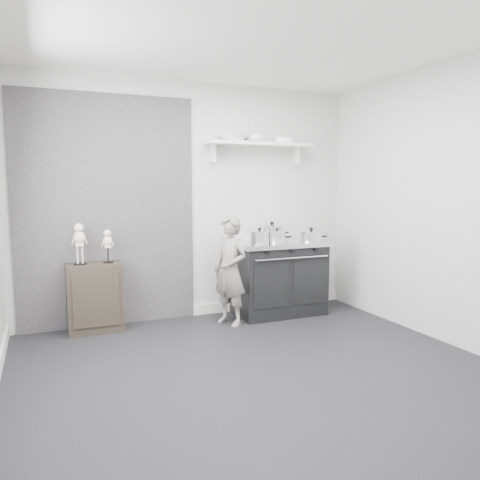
# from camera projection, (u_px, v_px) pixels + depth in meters

# --- Properties ---
(ground) EXTENTS (4.00, 4.00, 0.00)m
(ground) POSITION_uv_depth(u_px,v_px,m) (257.00, 370.00, 3.92)
(ground) COLOR black
(ground) RESTS_ON ground
(room_shell) EXTENTS (4.02, 3.62, 2.71)m
(room_shell) POSITION_uv_depth(u_px,v_px,m) (240.00, 173.00, 3.83)
(room_shell) COLOR #B6B6B4
(room_shell) RESTS_ON ground
(wall_shelf) EXTENTS (1.30, 0.26, 0.24)m
(wall_shelf) POSITION_uv_depth(u_px,v_px,m) (259.00, 145.00, 5.52)
(wall_shelf) COLOR silver
(wall_shelf) RESTS_ON room_shell
(stove) EXTENTS (1.09, 0.68, 0.88)m
(stove) POSITION_uv_depth(u_px,v_px,m) (278.00, 277.00, 5.59)
(stove) COLOR black
(stove) RESTS_ON ground
(side_cabinet) EXTENTS (0.56, 0.33, 0.72)m
(side_cabinet) POSITION_uv_depth(u_px,v_px,m) (95.00, 298.00, 4.91)
(side_cabinet) COLOR black
(side_cabinet) RESTS_ON ground
(child) EXTENTS (0.45, 0.52, 1.20)m
(child) POSITION_uv_depth(u_px,v_px,m) (230.00, 271.00, 5.13)
(child) COLOR slate
(child) RESTS_ON ground
(pot_front_left) EXTENTS (0.32, 0.24, 0.18)m
(pot_front_left) POSITION_uv_depth(u_px,v_px,m) (260.00, 237.00, 5.36)
(pot_front_left) COLOR white
(pot_front_left) RESTS_ON stove
(pot_back_left) EXTENTS (0.36, 0.28, 0.23)m
(pot_back_left) POSITION_uv_depth(u_px,v_px,m) (272.00, 232.00, 5.65)
(pot_back_left) COLOR white
(pot_back_left) RESTS_ON stove
(pot_front_right) EXTENTS (0.35, 0.26, 0.17)m
(pot_front_right) POSITION_uv_depth(u_px,v_px,m) (311.00, 236.00, 5.48)
(pot_front_right) COLOR white
(pot_front_right) RESTS_ON stove
(pot_front_center) EXTENTS (0.29, 0.20, 0.18)m
(pot_front_center) POSITION_uv_depth(u_px,v_px,m) (277.00, 237.00, 5.38)
(pot_front_center) COLOR white
(pot_front_center) RESTS_ON stove
(skeleton_full) EXTENTS (0.14, 0.09, 0.49)m
(skeleton_full) POSITION_uv_depth(u_px,v_px,m) (79.00, 241.00, 4.79)
(skeleton_full) COLOR beige
(skeleton_full) RESTS_ON side_cabinet
(skeleton_torso) EXTENTS (0.11, 0.07, 0.40)m
(skeleton_torso) POSITION_uv_depth(u_px,v_px,m) (108.00, 244.00, 4.90)
(skeleton_torso) COLOR beige
(skeleton_torso) RESTS_ON side_cabinet
(bowl_large) EXTENTS (0.34, 0.34, 0.08)m
(bowl_large) POSITION_uv_depth(u_px,v_px,m) (233.00, 138.00, 5.38)
(bowl_large) COLOR white
(bowl_large) RESTS_ON wall_shelf
(bowl_small) EXTENTS (0.24, 0.24, 0.08)m
(bowl_small) POSITION_uv_depth(u_px,v_px,m) (254.00, 139.00, 5.48)
(bowl_small) COLOR white
(bowl_small) RESTS_ON wall_shelf
(plate_stack) EXTENTS (0.24, 0.24, 0.06)m
(plate_stack) POSITION_uv_depth(u_px,v_px,m) (284.00, 141.00, 5.64)
(plate_stack) COLOR white
(plate_stack) RESTS_ON wall_shelf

